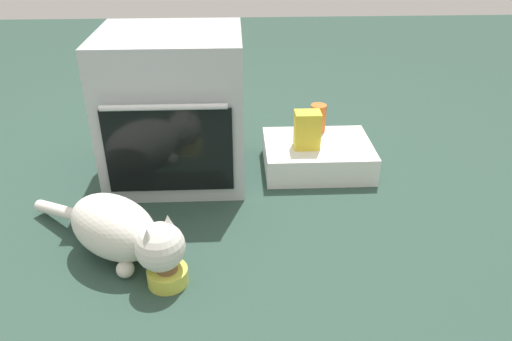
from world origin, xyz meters
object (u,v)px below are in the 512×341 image
at_px(cat, 121,231).
at_px(sauce_jar, 318,118).
at_px(food_bowl, 168,275).
at_px(oven, 174,108).
at_px(pantry_cabinet, 317,155).
at_px(snack_bag, 307,130).

bearing_deg(cat, sauce_jar, 81.90).
distance_m(food_bowl, sauce_jar, 1.17).
height_order(oven, sauce_jar, oven).
bearing_deg(food_bowl, pantry_cabinet, 51.18).
height_order(pantry_cabinet, cat, cat).
distance_m(cat, sauce_jar, 1.17).
distance_m(pantry_cabinet, cat, 1.06).
xyz_separation_m(food_bowl, sauce_jar, (0.67, 0.95, 0.17)).
bearing_deg(oven, food_bowl, -87.72).
bearing_deg(sauce_jar, food_bowl, -125.01).
height_order(oven, cat, oven).
bearing_deg(food_bowl, sauce_jar, 54.99).
bearing_deg(oven, pantry_cabinet, 1.80).
xyz_separation_m(pantry_cabinet, food_bowl, (-0.65, -0.81, -0.03)).
bearing_deg(sauce_jar, oven, -166.54).
height_order(oven, food_bowl, oven).
relative_size(pantry_cabinet, food_bowl, 3.64).
height_order(oven, snack_bag, oven).
relative_size(oven, sauce_jar, 4.89).
height_order(pantry_cabinet, sauce_jar, sauce_jar).
relative_size(pantry_cabinet, sauce_jar, 3.71).
height_order(oven, pantry_cabinet, oven).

